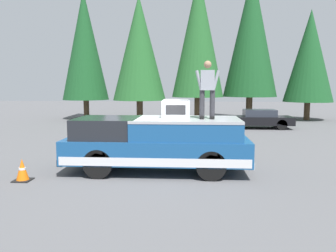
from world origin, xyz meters
The scene contains 11 objects.
ground_plane centered at (0.00, 0.00, 0.00)m, with size 90.00×90.00×0.00m, color #565659.
pickup_truck centered at (-0.06, -0.55, 0.87)m, with size 2.01×5.54×1.65m.
compressor_unit centered at (0.13, -1.11, 1.93)m, with size 0.65×0.84×0.56m.
person_on_truck_bed centered at (-0.19, -2.04, 2.55)m, with size 0.29×0.72×1.69m.
parked_car_black centered at (10.82, -5.66, 0.58)m, with size 1.64×4.10×1.16m.
traffic_cone centered at (-1.33, 3.08, 0.29)m, with size 0.47×0.47×0.62m.
conifer_far_left centered at (16.18, -10.34, 4.78)m, with size 3.61×3.61×8.20m.
conifer_left centered at (16.32, -6.02, 6.50)m, with size 4.05×4.05×11.26m.
conifer_center_left centered at (14.86, -2.01, 6.19)m, with size 3.74×3.74×10.63m.
conifer_center_right centered at (14.81, 2.27, 5.32)m, with size 3.89×3.89×9.12m.
conifer_right centered at (15.93, 6.68, 5.68)m, with size 3.54×3.54×9.87m.
Camera 1 is at (-10.19, -1.58, 2.64)m, focal length 36.25 mm.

